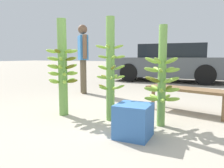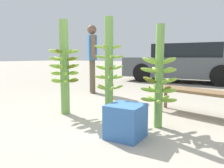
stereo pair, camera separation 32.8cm
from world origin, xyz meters
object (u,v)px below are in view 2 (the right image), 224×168
at_px(vendor_person, 92,53).
at_px(banana_stalk_left, 64,67).
at_px(banana_stalk_right, 159,78).
at_px(banana_stalk_center, 109,69).
at_px(produce_crate, 126,121).
at_px(market_bench, 192,93).
at_px(parked_car, 185,64).

bearing_deg(vendor_person, banana_stalk_left, 161.53).
bearing_deg(vendor_person, banana_stalk_right, -169.78).
relative_size(banana_stalk_center, vendor_person, 0.86).
bearing_deg(produce_crate, banana_stalk_left, 160.93).
xyz_separation_m(banana_stalk_center, vendor_person, (-1.61, 1.84, 0.27)).
xyz_separation_m(vendor_person, market_bench, (2.58, -0.96, -0.66)).
bearing_deg(market_bench, banana_stalk_center, -121.83).
distance_m(parked_car, produce_crate, 6.09).
height_order(market_bench, produce_crate, market_bench).
bearing_deg(produce_crate, banana_stalk_center, 136.20).
bearing_deg(banana_stalk_center, market_bench, 42.25).
bearing_deg(banana_stalk_right, vendor_person, 142.23).
relative_size(banana_stalk_center, parked_car, 0.35).
distance_m(banana_stalk_right, produce_crate, 0.73).
height_order(banana_stalk_center, produce_crate, banana_stalk_center).
bearing_deg(market_bench, vendor_person, 175.58).
height_order(banana_stalk_right, produce_crate, banana_stalk_right).
xyz_separation_m(banana_stalk_center, banana_stalk_right, (0.71, 0.04, -0.10)).
xyz_separation_m(banana_stalk_left, parked_car, (0.63, 5.58, -0.08)).
height_order(banana_stalk_center, banana_stalk_right, banana_stalk_center).
relative_size(parked_car, produce_crate, 11.01).
distance_m(banana_stalk_right, market_bench, 0.93).
distance_m(vendor_person, produce_crate, 3.27).
distance_m(banana_stalk_center, parked_car, 5.53).
xyz_separation_m(banana_stalk_center, produce_crate, (0.52, -0.50, -0.54)).
xyz_separation_m(banana_stalk_right, produce_crate, (-0.19, -0.54, -0.44)).
bearing_deg(parked_car, banana_stalk_right, -172.47).
bearing_deg(produce_crate, vendor_person, 132.29).
relative_size(banana_stalk_right, vendor_person, 0.78).
relative_size(banana_stalk_right, market_bench, 0.91).
relative_size(banana_stalk_left, produce_crate, 3.87).
bearing_deg(parked_car, vendor_person, 157.08).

